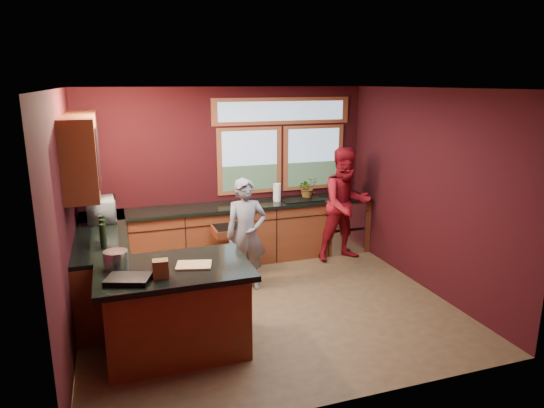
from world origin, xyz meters
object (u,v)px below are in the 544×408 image
person_grey (246,235)px  stock_pot (116,260)px  person_red (346,205)px  island (176,309)px  cutting_board (194,265)px

person_grey → stock_pot: (-1.68, -1.16, 0.27)m
person_grey → person_red: bearing=22.6°
person_red → stock_pot: (-3.48, -1.76, 0.14)m
island → person_red: person_red is taller
island → cutting_board: bearing=-14.0°
person_red → stock_pot: size_ratio=7.50×
person_grey → cutting_board: 1.66m
island → person_grey: (1.13, 1.31, 0.29)m
stock_pot → island: bearing=-15.3°
person_grey → cutting_board: person_grey is taller
person_red → stock_pot: 3.90m
person_grey → person_red: size_ratio=0.85×
stock_pot → person_grey: bearing=34.6°
person_red → stock_pot: person_red is taller
island → stock_pot: (-0.55, 0.15, 0.56)m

